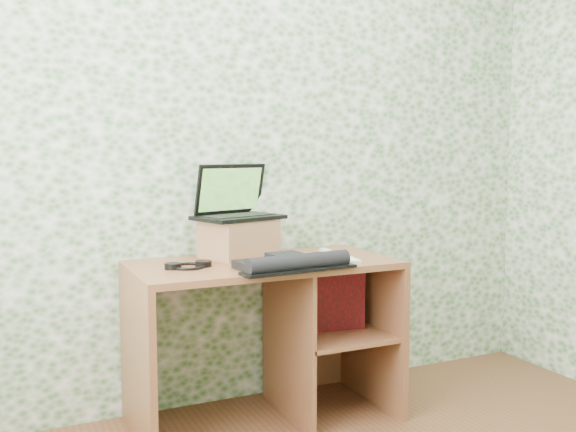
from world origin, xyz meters
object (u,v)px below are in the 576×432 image
laptop (235,206)px  notepad (330,258)px  desk (277,316)px  riser (239,239)px  keyboard (292,263)px

laptop → notepad: bearing=-53.1°
desk → riser: 0.41m
riser → laptop: bearing=90.0°
desk → riser: bearing=141.5°
laptop → desk: bearing=-64.3°
notepad → desk: bearing=162.5°
riser → keyboard: 0.38m
desk → notepad: size_ratio=4.19×
desk → laptop: 0.56m
keyboard → notepad: size_ratio=1.84×
desk → notepad: notepad is taller
desk → keyboard: bearing=-98.3°
laptop → notepad: size_ratio=1.56×
riser → laptop: size_ratio=0.68×
keyboard → desk: bearing=76.5°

